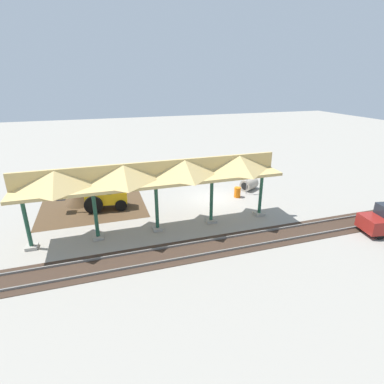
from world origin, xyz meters
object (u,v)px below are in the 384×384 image
Objects in this scene: stop_sign at (247,175)px; traffic_barrel at (237,192)px; concrete_pipe at (249,184)px; backhoe at (104,194)px.

stop_sign is 1.83m from traffic_barrel.
concrete_pipe is at bearing -128.82° from stop_sign.
concrete_pipe is 2.12× the size of traffic_barrel.
backhoe reaches higher than concrete_pipe.
backhoe is at bearing 1.94° from concrete_pipe.
traffic_barrel is (1.11, 0.43, -1.39)m from stop_sign.
backhoe reaches higher than stop_sign.
stop_sign is at bearing 177.61° from backhoe.
traffic_barrel is at bearing 175.16° from backhoe.
backhoe is 11.28m from traffic_barrel.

